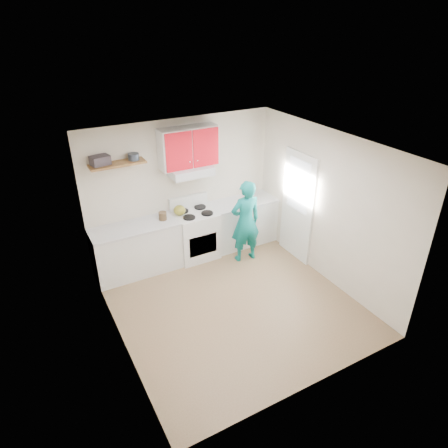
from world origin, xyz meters
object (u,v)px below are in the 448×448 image
kettle (180,210)px  crock (163,217)px  tin (134,157)px  stove (196,235)px  person (245,222)px

kettle → crock: (-0.34, -0.04, -0.03)m
tin → kettle: size_ratio=0.82×
stove → person: bearing=-35.4°
crock → person: bearing=-22.3°
tin → stove: bearing=-11.0°
tin → crock: size_ratio=1.07×
tin → person: tin is taller
stove → crock: 0.81m
tin → person: (1.73, -0.73, -1.30)m
tin → crock: bearing=-25.2°
kettle → crock: kettle is taller
crock → person: 1.50m
kettle → crock: 0.34m
stove → kettle: size_ratio=4.23×
kettle → person: person is taller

